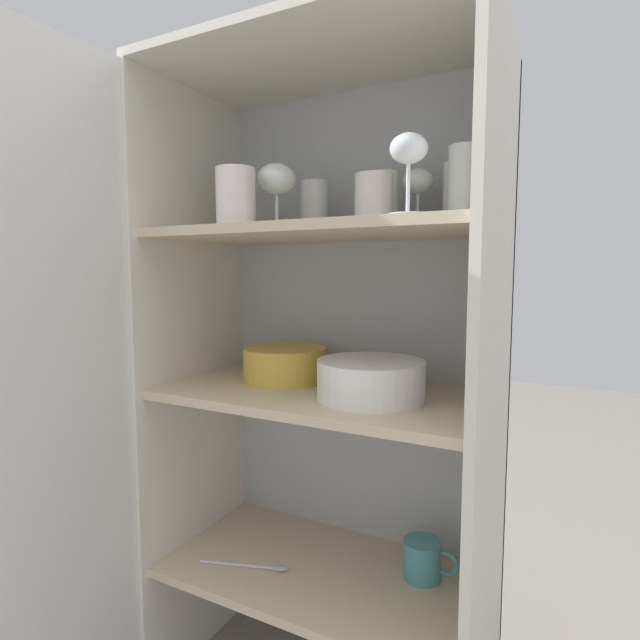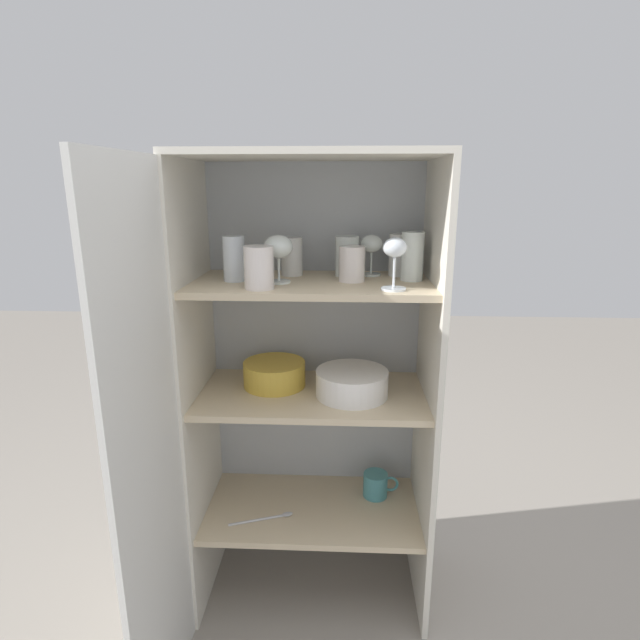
{
  "view_description": "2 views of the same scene",
  "coord_description": "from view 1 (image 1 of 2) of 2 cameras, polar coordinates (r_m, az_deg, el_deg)",
  "views": [
    {
      "loc": [
        0.5,
        -0.78,
        1.0
      ],
      "look_at": [
        -0.01,
        0.19,
        0.89
      ],
      "focal_mm": 28.0,
      "sensor_mm": 36.0,
      "label": 1
    },
    {
      "loc": [
        0.09,
        -1.27,
        1.37
      ],
      "look_at": [
        0.03,
        0.19,
        0.97
      ],
      "focal_mm": 28.0,
      "sensor_mm": 36.0,
      "label": 2
    }
  ],
  "objects": [
    {
      "name": "cupboard_back_panel",
      "position": [
        1.29,
        4.2,
        -6.89
      ],
      "size": [
        0.74,
        0.02,
        1.44
      ],
      "primitive_type": "cube",
      "color": "#B2B7BC",
      "rests_on": "ground_plane"
    },
    {
      "name": "cupboard_side_left",
      "position": [
        1.32,
        -13.95,
        -6.77
      ],
      "size": [
        0.02,
        0.41,
        1.44
      ],
      "primitive_type": "cube",
      "color": "silver",
      "rests_on": "ground_plane"
    },
    {
      "name": "cupboard_side_right",
      "position": [
        1.01,
        18.92,
        -10.7
      ],
      "size": [
        0.02,
        0.41,
        1.44
      ],
      "primitive_type": "cube",
      "color": "silver",
      "rests_on": "ground_plane"
    },
    {
      "name": "cupboard_top_panel",
      "position": [
        1.18,
        0.17,
        28.03
      ],
      "size": [
        0.74,
        0.41,
        0.02
      ],
      "primitive_type": "cube",
      "color": "silver",
      "rests_on": "cupboard_side_left"
    },
    {
      "name": "shelf_board_lower",
      "position": [
        1.29,
        0.15,
        -26.88
      ],
      "size": [
        0.7,
        0.37,
        0.02
      ],
      "primitive_type": "cube",
      "color": "beige"
    },
    {
      "name": "shelf_board_middle",
      "position": [
        1.12,
        0.16,
        -8.52
      ],
      "size": [
        0.7,
        0.37,
        0.02
      ],
      "primitive_type": "cube",
      "color": "beige"
    },
    {
      "name": "shelf_board_upper",
      "position": [
        1.09,
        0.17,
        9.95
      ],
      "size": [
        0.7,
        0.37,
        0.02
      ],
      "primitive_type": "cube",
      "color": "beige"
    },
    {
      "name": "cupboard_door",
      "position": [
        1.09,
        -28.6,
        -9.95
      ],
      "size": [
        0.04,
        0.37,
        1.44
      ],
      "color": "silver",
      "rests_on": "ground_plane"
    },
    {
      "name": "tumbler_glass_0",
      "position": [
        1.21,
        -0.62,
        12.8
      ],
      "size": [
        0.07,
        0.07,
        0.12
      ],
      "color": "white",
      "rests_on": "shelf_board_upper"
    },
    {
      "name": "tumbler_glass_1",
      "position": [
        1.14,
        7.16,
        13.34
      ],
      "size": [
        0.07,
        0.07,
        0.12
      ],
      "color": "white",
      "rests_on": "shelf_board_upper"
    },
    {
      "name": "tumbler_glass_2",
      "position": [
        1.1,
        15.54,
        13.61
      ],
      "size": [
        0.06,
        0.06,
        0.13
      ],
      "color": "white",
      "rests_on": "shelf_board_upper"
    },
    {
      "name": "tumbler_glass_3",
      "position": [
        1.07,
        -9.61,
        13.67
      ],
      "size": [
        0.08,
        0.08,
        0.12
      ],
      "color": "silver",
      "rests_on": "shelf_board_upper"
    },
    {
      "name": "tumbler_glass_4",
      "position": [
        1.02,
        16.3,
        14.64
      ],
      "size": [
        0.07,
        0.07,
        0.14
      ],
      "color": "white",
      "rests_on": "shelf_board_upper"
    },
    {
      "name": "tumbler_glass_5",
      "position": [
        1.05,
        6.14,
        13.48
      ],
      "size": [
        0.08,
        0.08,
        0.1
      ],
      "color": "silver",
      "rests_on": "shelf_board_upper"
    },
    {
      "name": "tumbler_glass_6",
      "position": [
        1.21,
        -9.86,
        13.05
      ],
      "size": [
        0.06,
        0.06,
        0.13
      ],
      "color": "white",
      "rests_on": "shelf_board_upper"
    },
    {
      "name": "wine_glass_0",
      "position": [
        0.91,
        10.09,
        17.92
      ],
      "size": [
        0.07,
        0.07,
        0.14
      ],
      "color": "white",
      "rests_on": "shelf_board_upper"
    },
    {
      "name": "wine_glass_1",
      "position": [
        1.12,
        -5.0,
        15.44
      ],
      "size": [
        0.08,
        0.08,
        0.14
      ],
      "color": "white",
      "rests_on": "shelf_board_upper"
    },
    {
      "name": "wine_glass_2",
      "position": [
        1.13,
        11.13,
        14.89
      ],
      "size": [
        0.07,
        0.07,
        0.13
      ],
      "color": "white",
      "rests_on": "shelf_board_upper"
    },
    {
      "name": "plate_stack_white",
      "position": [
        1.04,
        5.83,
        -6.78
      ],
      "size": [
        0.22,
        0.22,
        0.08
      ],
      "color": "white",
      "rests_on": "shelf_board_middle"
    },
    {
      "name": "mixing_bowl_large",
      "position": [
        1.21,
        -4.03,
        -4.89
      ],
      "size": [
        0.2,
        0.2,
        0.08
      ],
      "color": "gold",
      "rests_on": "shelf_board_middle"
    },
    {
      "name": "coffee_mug_primary",
      "position": [
        1.25,
        11.7,
        -25.22
      ],
      "size": [
        0.12,
        0.08,
        0.09
      ],
      "color": "teal",
      "rests_on": "shelf_board_lower"
    },
    {
      "name": "serving_spoon",
      "position": [
        1.29,
        -7.94,
        -26.07
      ],
      "size": [
        0.2,
        0.08,
        0.01
      ],
      "color": "silver",
      "rests_on": "shelf_board_lower"
    }
  ]
}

